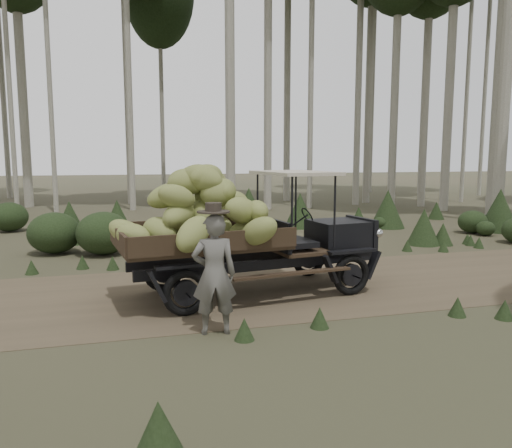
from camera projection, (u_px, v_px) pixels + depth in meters
name	position (u px, v px, depth m)	size (l,w,h in m)	color
ground	(332.00, 284.00, 9.45)	(120.00, 120.00, 0.00)	#473D2B
dirt_track	(332.00, 283.00, 9.45)	(70.00, 4.00, 0.01)	brown
banana_truck	(227.00, 219.00, 8.34)	(4.97, 2.56, 2.34)	black
farmer	(214.00, 273.00, 6.69)	(0.64, 0.48, 1.79)	#5E5B56
undergrowth	(230.00, 253.00, 9.70)	(20.03, 22.51, 1.37)	#233319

